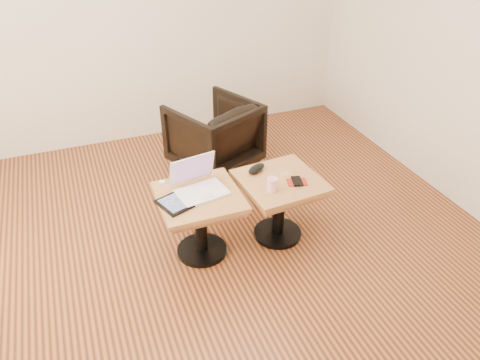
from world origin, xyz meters
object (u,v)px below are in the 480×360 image
object	(u,v)px
striped_cup	(272,184)
armchair	(214,135)
side_table_left	(200,210)
side_table_right	(280,194)
laptop	(199,185)

from	to	relation	value
striped_cup	armchair	distance (m)	1.32
armchair	striped_cup	bearing A→B (deg)	65.90
armchair	side_table_left	bearing A→B (deg)	42.90
armchair	side_table_right	bearing A→B (deg)	71.51
side_table_left	striped_cup	size ratio (longest dim) A/B	5.74
striped_cup	armchair	world-z (taller)	armchair
side_table_left	armchair	xyz separation A→B (m)	(0.50, 1.16, -0.06)
laptop	side_table_right	bearing A→B (deg)	-16.82
side_table_right	striped_cup	world-z (taller)	striped_cup
side_table_right	striped_cup	bearing A→B (deg)	-141.98
striped_cup	laptop	bearing A→B (deg)	158.76
side_table_right	laptop	xyz separation A→B (m)	(-0.59, 0.08, 0.18)
laptop	striped_cup	bearing A→B (deg)	-30.67
side_table_left	armchair	bearing A→B (deg)	67.23
side_table_left	laptop	bearing A→B (deg)	71.41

